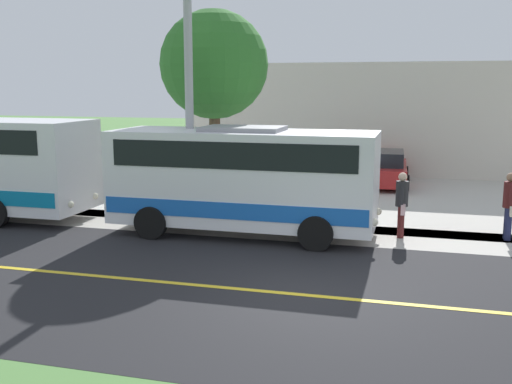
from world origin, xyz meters
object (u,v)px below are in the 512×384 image
at_px(shuttle_bus_front, 243,176).
at_px(pedestrian_with_bags, 509,204).
at_px(street_light_pole, 187,60).
at_px(parked_car_near, 384,169).
at_px(pedestrian_waiting, 402,202).
at_px(tree_curbside, 214,65).
at_px(commercial_building, 373,115).

height_order(shuttle_bus_front, pedestrian_with_bags, shuttle_bus_front).
relative_size(street_light_pole, parked_car_near, 1.97).
height_order(shuttle_bus_front, pedestrian_waiting, shuttle_bus_front).
height_order(pedestrian_waiting, parked_car_near, pedestrian_waiting).
bearing_deg(tree_curbside, street_light_pole, 1.62).
bearing_deg(commercial_building, tree_curbside, -16.13).
xyz_separation_m(pedestrian_waiting, tree_curbside, (-2.11, -6.11, 3.78)).
bearing_deg(parked_car_near, pedestrian_waiting, 6.31).
bearing_deg(tree_curbside, commercial_building, 163.87).
bearing_deg(pedestrian_with_bags, tree_curbside, -100.39).
bearing_deg(commercial_building, parked_car_near, 8.43).
bearing_deg(street_light_pole, commercial_building, 166.45).
relative_size(shuttle_bus_front, parked_car_near, 1.66).
distance_m(shuttle_bus_front, tree_curbside, 4.59).
distance_m(pedestrian_waiting, parked_car_near, 8.86).
xyz_separation_m(shuttle_bus_front, tree_curbside, (-2.87, -1.82, 3.10)).
distance_m(pedestrian_with_bags, tree_curbside, 9.80).
bearing_deg(parked_car_near, tree_curbside, -37.47).
distance_m(shuttle_bus_front, pedestrian_waiting, 4.41).
bearing_deg(pedestrian_waiting, street_light_pole, -86.14).
distance_m(pedestrian_waiting, commercial_building, 16.32).
relative_size(pedestrian_waiting, parked_car_near, 0.40).
distance_m(parked_car_near, commercial_building, 7.62).
distance_m(tree_curbside, commercial_building, 14.74).
height_order(shuttle_bus_front, parked_car_near, shuttle_bus_front).
bearing_deg(parked_car_near, shuttle_bus_front, -19.12).
xyz_separation_m(street_light_pole, commercial_building, (-16.51, 3.98, -2.24)).
height_order(street_light_pole, parked_car_near, street_light_pole).
relative_size(parked_car_near, tree_curbside, 0.68).
xyz_separation_m(shuttle_bus_front, pedestrian_with_bags, (-1.23, 7.09, -0.66)).
bearing_deg(street_light_pole, pedestrian_with_bags, 95.69).
height_order(parked_car_near, tree_curbside, tree_curbside).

